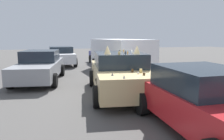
{
  "coord_description": "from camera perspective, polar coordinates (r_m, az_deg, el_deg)",
  "views": [
    {
      "loc": [
        -7.15,
        2.37,
        2.08
      ],
      "look_at": [
        0.0,
        0.3,
        0.9
      ],
      "focal_mm": 33.72,
      "sensor_mm": 36.0,
      "label": 1
    }
  ],
  "objects": [
    {
      "name": "parked_sedan_near_left",
      "position": [
        4.98,
        23.8,
        -7.74
      ],
      "size": [
        4.53,
        2.07,
        1.43
      ],
      "rotation": [
        0.0,
        0.0,
        3.12
      ],
      "color": "red",
      "rests_on": "ground"
    },
    {
      "name": "parked_sedan_row_back_center",
      "position": [
        16.06,
        -1.67,
        4.12
      ],
      "size": [
        4.45,
        2.14,
        1.43
      ],
      "rotation": [
        0.0,
        0.0,
        3.18
      ],
      "color": "navy",
      "rests_on": "ground"
    },
    {
      "name": "parked_sedan_far_right",
      "position": [
        15.97,
        -13.7,
        3.83
      ],
      "size": [
        4.11,
        2.07,
        1.37
      ],
      "rotation": [
        0.0,
        0.0,
        0.03
      ],
      "color": "white",
      "rests_on": "ground"
    },
    {
      "name": "parked_sedan_behind_right",
      "position": [
        10.48,
        -19.0,
        0.95
      ],
      "size": [
        4.61,
        2.48,
        1.43
      ],
      "rotation": [
        0.0,
        0.0,
        2.98
      ],
      "color": "gray",
      "rests_on": "ground"
    },
    {
      "name": "parked_van_far_left",
      "position": [
        12.31,
        2.17,
        4.44
      ],
      "size": [
        5.05,
        2.74,
        1.93
      ],
      "rotation": [
        0.0,
        0.0,
        3.25
      ],
      "color": "silver",
      "rests_on": "ground"
    },
    {
      "name": "art_car_decorated",
      "position": [
        7.69,
        2.11,
        -0.81
      ],
      "size": [
        4.73,
        2.57,
        1.79
      ],
      "rotation": [
        0.0,
        0.0,
        3.0
      ],
      "color": "#D8BC7F",
      "rests_on": "ground"
    },
    {
      "name": "ground_plane",
      "position": [
        7.82,
        2.13,
        -6.43
      ],
      "size": [
        60.0,
        60.0,
        0.0
      ],
      "primitive_type": "plane",
      "color": "#514F4C"
    }
  ]
}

